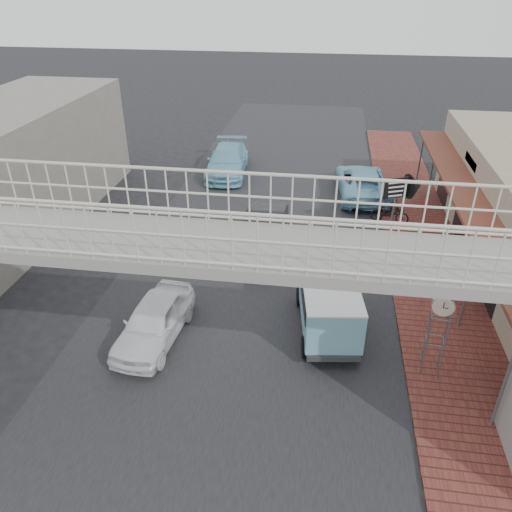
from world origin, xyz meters
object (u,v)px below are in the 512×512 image
(angkot_far, at_px, (227,161))
(arrow_sign, at_px, (413,187))
(angkot_curb, at_px, (362,182))
(angkot_van, at_px, (329,300))
(motorcycle_near, at_px, (390,213))
(motorcycle_far, at_px, (388,205))
(street_clock, at_px, (442,309))
(dark_sedan, at_px, (264,230))
(white_hatchback, at_px, (154,321))

(angkot_far, xyz_separation_m, arrow_sign, (8.86, -6.55, 1.63))
(angkot_curb, relative_size, angkot_far, 1.01)
(angkot_van, distance_m, arrow_sign, 7.40)
(motorcycle_near, relative_size, arrow_sign, 0.60)
(motorcycle_far, relative_size, arrow_sign, 0.52)
(motorcycle_near, relative_size, street_clock, 0.66)
(angkot_curb, bearing_deg, dark_sedan, 50.74)
(angkot_curb, height_order, angkot_far, angkot_far)
(white_hatchback, xyz_separation_m, dark_sedan, (2.52, 6.28, 0.08))
(motorcycle_far, xyz_separation_m, arrow_sign, (0.54, -2.24, 1.82))
(angkot_curb, xyz_separation_m, arrow_sign, (1.64, -4.53, 1.65))
(dark_sedan, xyz_separation_m, arrow_sign, (5.74, 1.48, 1.63))
(motorcycle_far, bearing_deg, motorcycle_near, -172.09)
(white_hatchback, bearing_deg, angkot_far, 97.43)
(street_clock, bearing_deg, angkot_curb, 105.52)
(motorcycle_near, xyz_separation_m, arrow_sign, (0.54, -1.33, 1.82))
(angkot_far, relative_size, motorcycle_far, 3.45)
(white_hatchback, relative_size, dark_sedan, 0.86)
(motorcycle_far, bearing_deg, street_clock, -170.13)
(white_hatchback, relative_size, arrow_sign, 1.36)
(motorcycle_far, bearing_deg, white_hatchback, 150.23)
(angkot_far, relative_size, motorcycle_near, 3.03)
(angkot_curb, bearing_deg, angkot_far, -20.59)
(angkot_far, relative_size, angkot_van, 1.30)
(angkot_curb, bearing_deg, arrow_sign, 105.02)
(street_clock, bearing_deg, motorcycle_near, 101.10)
(angkot_curb, bearing_deg, street_clock, 91.65)
(dark_sedan, height_order, motorcycle_near, dark_sedan)
(dark_sedan, height_order, motorcycle_far, dark_sedan)
(angkot_far, bearing_deg, white_hatchback, -92.04)
(motorcycle_near, bearing_deg, angkot_van, 173.13)
(angkot_far, height_order, angkot_van, angkot_van)
(angkot_far, bearing_deg, motorcycle_far, -31.78)
(angkot_far, distance_m, motorcycle_near, 9.82)
(angkot_curb, distance_m, angkot_van, 11.25)
(white_hatchback, relative_size, angkot_curb, 0.75)
(motorcycle_far, xyz_separation_m, street_clock, (0.36, -10.34, 1.66))
(angkot_far, bearing_deg, dark_sedan, -73.19)
(street_clock, bearing_deg, angkot_far, 129.57)
(motorcycle_far, bearing_deg, dark_sedan, 133.51)
(angkot_van, bearing_deg, angkot_far, 106.09)
(angkot_curb, xyz_separation_m, angkot_van, (-1.44, -11.15, 0.44))
(dark_sedan, xyz_separation_m, angkot_far, (-3.12, 8.03, 0.00))
(angkot_curb, relative_size, arrow_sign, 1.82)
(arrow_sign, bearing_deg, motorcycle_near, 88.96)
(white_hatchback, relative_size, angkot_far, 0.75)
(angkot_van, relative_size, motorcycle_far, 2.65)
(motorcycle_near, height_order, street_clock, street_clock)
(arrow_sign, bearing_deg, angkot_van, -138.16)
(dark_sedan, height_order, street_clock, street_clock)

